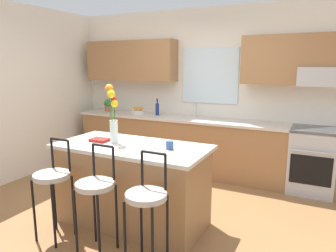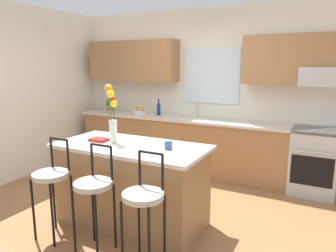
% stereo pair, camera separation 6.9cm
% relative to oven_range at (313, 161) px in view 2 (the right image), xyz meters
% --- Properties ---
extents(ground_plane, '(14.00, 14.00, 0.00)m').
position_rel_oven_range_xyz_m(ground_plane, '(-1.65, -1.68, -0.46)').
color(ground_plane, olive).
extents(wall_left, '(0.12, 4.60, 2.70)m').
position_rel_oven_range_xyz_m(wall_left, '(-4.21, -1.38, 0.89)').
color(wall_left, silver).
rests_on(wall_left, ground).
extents(back_wall_assembly, '(5.60, 0.50, 2.70)m').
position_rel_oven_range_xyz_m(back_wall_assembly, '(-1.61, 0.31, 1.05)').
color(back_wall_assembly, silver).
rests_on(back_wall_assembly, ground).
extents(counter_run, '(4.56, 0.64, 0.92)m').
position_rel_oven_range_xyz_m(counter_run, '(-1.65, 0.02, 0.01)').
color(counter_run, '#996B42').
rests_on(counter_run, ground).
extents(sink_faucet, '(0.02, 0.13, 0.23)m').
position_rel_oven_range_xyz_m(sink_faucet, '(-1.83, 0.17, 0.60)').
color(sink_faucet, '#B7BABC').
rests_on(sink_faucet, counter_run).
extents(oven_range, '(0.60, 0.64, 0.92)m').
position_rel_oven_range_xyz_m(oven_range, '(0.00, 0.00, 0.00)').
color(oven_range, '#B7BABC').
rests_on(oven_range, ground).
extents(kitchen_island, '(1.69, 0.82, 0.92)m').
position_rel_oven_range_xyz_m(kitchen_island, '(-1.77, -1.90, 0.00)').
color(kitchen_island, '#996B42').
rests_on(kitchen_island, ground).
extents(bar_stool_near, '(0.36, 0.36, 1.04)m').
position_rel_oven_range_xyz_m(bar_stool_near, '(-2.32, -2.52, 0.18)').
color(bar_stool_near, black).
rests_on(bar_stool_near, ground).
extents(bar_stool_middle, '(0.36, 0.36, 1.04)m').
position_rel_oven_range_xyz_m(bar_stool_middle, '(-1.77, -2.52, 0.18)').
color(bar_stool_middle, black).
rests_on(bar_stool_middle, ground).
extents(bar_stool_far, '(0.36, 0.36, 1.04)m').
position_rel_oven_range_xyz_m(bar_stool_far, '(-1.22, -2.52, 0.18)').
color(bar_stool_far, black).
rests_on(bar_stool_far, ground).
extents(flower_vase, '(0.15, 0.13, 0.65)m').
position_rel_oven_range_xyz_m(flower_vase, '(-1.99, -1.92, 0.80)').
color(flower_vase, silver).
rests_on(flower_vase, kitchen_island).
extents(mug_ceramic, '(0.08, 0.08, 0.09)m').
position_rel_oven_range_xyz_m(mug_ceramic, '(-1.31, -1.88, 0.51)').
color(mug_ceramic, '#33518C').
rests_on(mug_ceramic, kitchen_island).
extents(cookbook, '(0.20, 0.15, 0.03)m').
position_rel_oven_range_xyz_m(cookbook, '(-2.18, -1.92, 0.48)').
color(cookbook, maroon).
rests_on(cookbook, kitchen_island).
extents(fruit_bowl_oranges, '(0.24, 0.24, 0.13)m').
position_rel_oven_range_xyz_m(fruit_bowl_oranges, '(-2.87, 0.02, 0.50)').
color(fruit_bowl_oranges, silver).
rests_on(fruit_bowl_oranges, counter_run).
extents(bottle_olive_oil, '(0.06, 0.06, 0.29)m').
position_rel_oven_range_xyz_m(bottle_olive_oil, '(-2.49, 0.02, 0.57)').
color(bottle_olive_oil, navy).
rests_on(bottle_olive_oil, counter_run).
extents(potted_plant_small, '(0.18, 0.12, 0.23)m').
position_rel_oven_range_xyz_m(potted_plant_small, '(-3.54, 0.02, 0.59)').
color(potted_plant_small, '#9E5B3D').
rests_on(potted_plant_small, counter_run).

